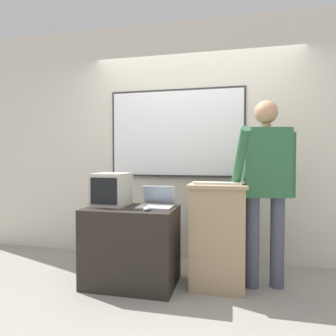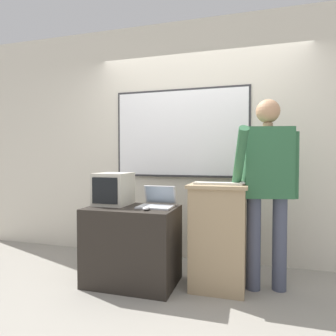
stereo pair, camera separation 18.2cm
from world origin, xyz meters
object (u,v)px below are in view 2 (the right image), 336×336
Objects in this scene: lectern_podium at (218,236)px; side_desk at (132,245)px; person_presenter at (267,179)px; wireless_keyboard at (218,183)px; laptop at (157,202)px; computer_mouse_by_keyboard at (243,183)px; crt_monitor at (113,189)px; computer_mouse_by_laptop at (146,208)px.

lectern_podium is 0.84m from side_desk.
person_presenter is 0.46m from wireless_keyboard.
side_desk is 2.63× the size of laptop.
computer_mouse_by_keyboard is at bearing -164.77° from person_presenter.
crt_monitor is at bearing -179.98° from wireless_keyboard.
crt_monitor is at bearing 172.50° from person_presenter.
lectern_podium is 1.14× the size of side_desk.
lectern_podium is 0.56m from computer_mouse_by_keyboard.
crt_monitor reaches higher than lectern_podium.
crt_monitor reaches higher than computer_mouse_by_keyboard.
person_presenter is at bearing 9.43° from side_desk.
computer_mouse_by_keyboard reaches higher than wireless_keyboard.
laptop is at bearing 174.23° from person_presenter.
computer_mouse_by_laptop is 1.00× the size of computer_mouse_by_keyboard.
wireless_keyboard is at bearing -0.89° from laptop.
crt_monitor reaches higher than side_desk.
computer_mouse_by_laptop is at bearing -156.08° from lectern_podium.
side_desk is 1.96× the size of wireless_keyboard.
side_desk is at bearing -170.28° from lectern_podium.
person_presenter is (1.26, 0.21, 0.66)m from side_desk.
person_presenter is at bearing 16.58° from wireless_keyboard.
crt_monitor is (-1.29, -0.02, -0.09)m from computer_mouse_by_keyboard.
computer_mouse_by_keyboard is at bearing 15.34° from computer_mouse_by_laptop.
computer_mouse_by_laptop is (0.20, -0.14, 0.39)m from side_desk.
lectern_podium is 2.63× the size of crt_monitor.
lectern_podium reaches higher than laptop.
crt_monitor is (-1.06, -0.00, -0.08)m from wireless_keyboard.
computer_mouse_by_keyboard is at bearing 5.25° from side_desk.
wireless_keyboard is (-0.44, -0.13, -0.04)m from person_presenter.
computer_mouse_by_keyboard reaches higher than lectern_podium.
laptop is at bearing 20.96° from side_desk.
wireless_keyboard is at bearing -175.89° from person_presenter.
wireless_keyboard is (0.00, -0.06, 0.50)m from lectern_podium.
computer_mouse_by_laptop is at bearing -98.26° from laptop.
computer_mouse_by_laptop is (-0.63, -0.28, 0.27)m from lectern_podium.
person_presenter reaches higher than laptop.
laptop is 3.30× the size of computer_mouse_by_laptop.
laptop is 0.84m from computer_mouse_by_keyboard.
lectern_podium reaches higher than side_desk.
laptop is 3.30× the size of computer_mouse_by_keyboard.
computer_mouse_by_laptop is (-0.03, -0.22, -0.03)m from laptop.
lectern_podium is at bearing 176.42° from person_presenter.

